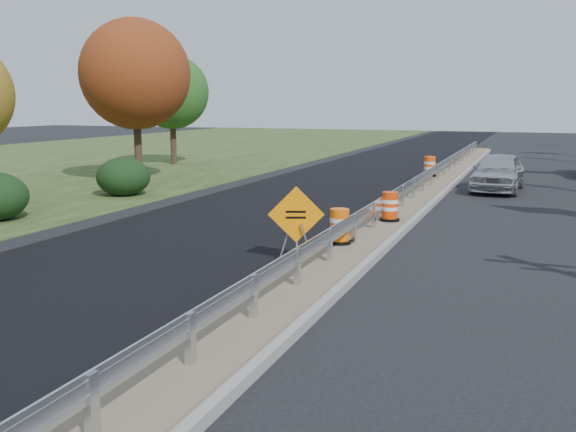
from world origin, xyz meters
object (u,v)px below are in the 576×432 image
(barrel_median_near, at_px, (339,227))
(car_silver, at_px, (498,172))
(caution_sign, at_px, (296,244))
(barrel_median_far, at_px, (430,167))
(barrel_median_mid, at_px, (390,207))

(barrel_median_near, height_order, car_silver, car_silver)
(caution_sign, distance_m, barrel_median_far, 16.69)
(caution_sign, bearing_deg, barrel_median_far, 67.59)
(caution_sign, relative_size, car_silver, 0.38)
(caution_sign, relative_size, barrel_median_near, 2.07)
(barrel_median_far, distance_m, car_silver, 3.85)
(barrel_median_mid, height_order, car_silver, car_silver)
(caution_sign, relative_size, barrel_median_mid, 2.09)
(barrel_median_near, relative_size, barrel_median_far, 0.91)
(barrel_median_far, bearing_deg, caution_sign, -91.25)
(barrel_median_near, distance_m, barrel_median_far, 15.33)
(barrel_median_far, bearing_deg, barrel_median_mid, -86.45)
(barrel_median_mid, xyz_separation_m, barrel_median_far, (-0.74, 11.88, 0.04))
(barrel_median_near, relative_size, barrel_median_mid, 1.01)
(caution_sign, height_order, car_silver, caution_sign)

